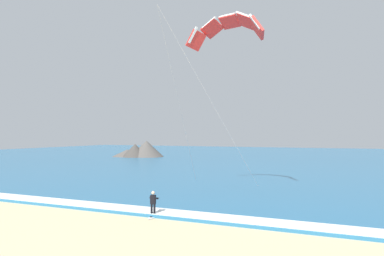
% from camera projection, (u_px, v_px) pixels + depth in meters
% --- Properties ---
extents(sea, '(200.00, 120.00, 0.20)m').
position_uv_depth(sea, '(307.00, 158.00, 75.43)').
color(sea, teal).
rests_on(sea, ground).
extents(surf_foam, '(200.00, 1.80, 0.04)m').
position_uv_depth(surf_foam, '(232.00, 218.00, 21.06)').
color(surf_foam, white).
rests_on(surf_foam, sea).
extents(surfboard, '(0.61, 1.44, 0.09)m').
position_uv_depth(surfboard, '(153.00, 217.00, 22.31)').
color(surfboard, white).
rests_on(surfboard, ground).
extents(kitesurfer, '(0.56, 0.56, 1.69)m').
position_uv_depth(kitesurfer, '(153.00, 203.00, 22.35)').
color(kitesurfer, black).
rests_on(kitesurfer, ground).
extents(kite_primary, '(7.72, 10.32, 14.81)m').
position_uv_depth(kite_primary, '(227.00, 28.00, 30.25)').
color(kite_primary, red).
extents(headland_left, '(12.63, 9.30, 3.93)m').
position_uv_depth(headland_left, '(139.00, 150.00, 79.56)').
color(headland_left, '#56514C').
rests_on(headland_left, ground).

